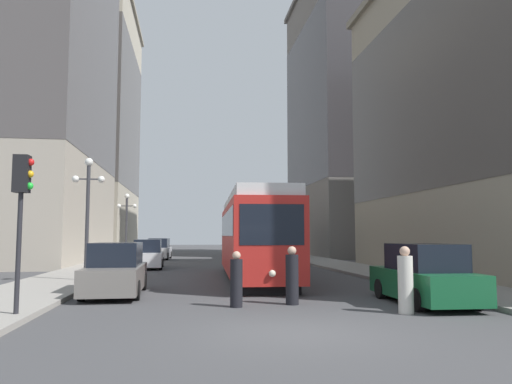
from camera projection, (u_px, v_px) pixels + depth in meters
ground_plane at (296, 332)px, 10.54m from camera, size 200.00×200.00×0.00m
sidewalk_left at (132, 256)px, 48.94m from camera, size 3.46×120.00×0.15m
sidewalk_right at (286, 255)px, 51.08m from camera, size 3.46×120.00×0.15m
streetcar at (253, 235)px, 23.43m from camera, size 3.16×13.89×3.89m
transit_bus at (264, 237)px, 40.28m from camera, size 2.68×12.64×3.45m
parked_car_left_near at (159, 250)px, 43.07m from camera, size 2.09×5.02×1.82m
parked_car_left_mid at (116, 271)px, 17.20m from camera, size 1.94×4.85×1.82m
parked_car_right_far at (424, 276)px, 14.94m from camera, size 1.99×4.67×1.82m
parked_car_left_far at (148, 255)px, 30.92m from camera, size 1.97×4.52×1.82m
pedestrian_crossing_near at (236, 281)px, 14.31m from camera, size 0.36×0.36×1.61m
pedestrian_crossing_far at (292, 277)px, 14.85m from camera, size 0.39×0.39×1.75m
pedestrian_on_sidewalk at (406, 282)px, 13.14m from camera, size 0.40×0.40×1.79m
traffic_light_near_left at (22, 191)px, 12.37m from camera, size 0.47×0.36×3.95m
lamp_post_left_near at (88, 199)px, 21.61m from camera, size 1.41×0.36×5.34m
lamp_post_left_far at (126, 217)px, 35.24m from camera, size 1.41×0.36×4.92m
building_left_corner at (76, 124)px, 61.47m from camera, size 14.08×22.16×31.06m
building_left_midblock at (20, 55)px, 38.75m from camera, size 12.76×20.44×31.47m
building_right_corner at (363, 114)px, 52.20m from camera, size 13.31×17.91×28.87m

